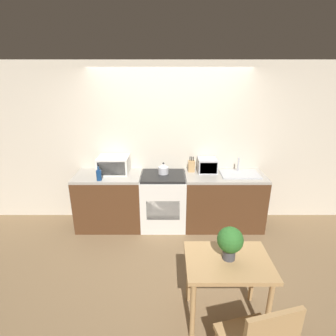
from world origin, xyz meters
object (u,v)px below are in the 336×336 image
(microwave, at_px, (114,165))
(kettle, at_px, (163,169))
(bottle, at_px, (99,175))
(dining_table, at_px, (227,270))
(toaster_oven, at_px, (207,165))
(stove_range, at_px, (163,201))

(microwave, bearing_deg, kettle, -2.96)
(kettle, distance_m, microwave, 0.80)
(bottle, xyz_separation_m, dining_table, (1.61, -1.58, -0.37))
(microwave, height_order, dining_table, microwave)
(kettle, xyz_separation_m, microwave, (-0.80, 0.04, 0.05))
(toaster_oven, bearing_deg, stove_range, -168.96)
(stove_range, relative_size, bottle, 4.16)
(microwave, xyz_separation_m, dining_table, (1.45, -1.89, -0.42))
(kettle, distance_m, bottle, 1.00)
(stove_range, bearing_deg, toaster_oven, 11.04)
(bottle, bearing_deg, microwave, 62.89)
(microwave, distance_m, dining_table, 2.42)
(toaster_oven, relative_size, dining_table, 0.37)
(kettle, height_order, toaster_oven, toaster_oven)
(microwave, height_order, bottle, microwave)
(kettle, height_order, bottle, bottle)
(microwave, distance_m, bottle, 0.36)
(kettle, distance_m, toaster_oven, 0.71)
(toaster_oven, height_order, dining_table, toaster_oven)
(stove_range, bearing_deg, microwave, 172.99)
(bottle, relative_size, dining_table, 0.26)
(kettle, relative_size, bottle, 0.86)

